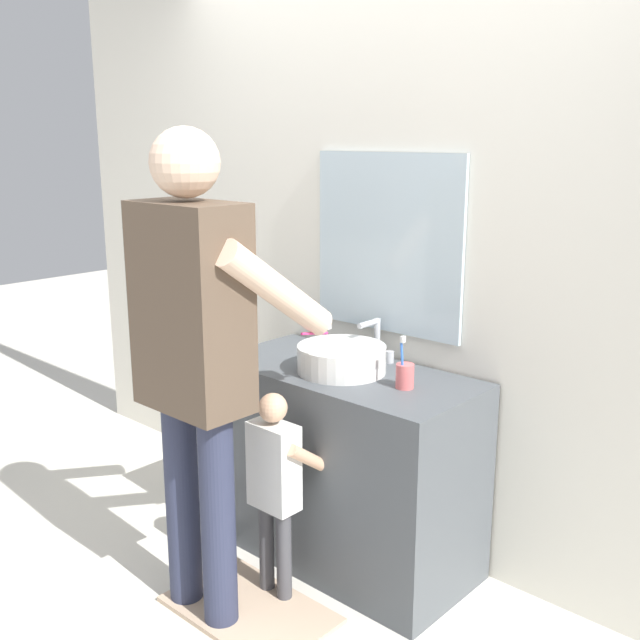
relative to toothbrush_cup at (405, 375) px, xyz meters
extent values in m
plane|color=silver|center=(-0.31, -0.29, -0.89)|extent=(14.00, 14.00, 0.00)
cube|color=silver|center=(-0.31, 0.33, 0.46)|extent=(4.40, 0.08, 2.70)
cube|color=silver|center=(-0.31, 0.28, 0.44)|extent=(0.74, 0.02, 0.75)
cube|color=#4C5156|center=(-0.31, 0.01, -0.47)|extent=(1.12, 0.54, 0.84)
cylinder|color=silver|center=(-0.31, -0.01, 0.00)|extent=(0.36, 0.36, 0.11)
cylinder|color=beige|center=(-0.31, -0.01, 0.01)|extent=(0.30, 0.30, 0.09)
cylinder|color=#B7BABF|center=(-0.31, 0.22, 0.04)|extent=(0.03, 0.03, 0.18)
cylinder|color=#B7BABF|center=(-0.31, 0.16, 0.12)|extent=(0.02, 0.12, 0.02)
cylinder|color=#B7BABF|center=(-0.38, 0.22, -0.03)|extent=(0.04, 0.04, 0.05)
cylinder|color=#B7BABF|center=(-0.24, 0.22, -0.03)|extent=(0.04, 0.04, 0.05)
cylinder|color=#D86666|center=(0.00, 0.00, 0.00)|extent=(0.07, 0.07, 0.09)
cylinder|color=blue|center=(0.00, -0.01, 0.05)|extent=(0.03, 0.01, 0.17)
cube|color=white|center=(0.00, -0.01, 0.14)|extent=(0.01, 0.02, 0.02)
cube|color=#CCAD8E|center=(-0.31, -0.54, -0.88)|extent=(0.64, 0.40, 0.02)
cylinder|color=#47474C|center=(-0.36, -0.40, -0.70)|extent=(0.06, 0.06, 0.39)
cylinder|color=#47474C|center=(-0.26, -0.40, -0.70)|extent=(0.06, 0.06, 0.39)
cube|color=white|center=(-0.31, -0.40, -0.33)|extent=(0.20, 0.11, 0.34)
sphere|color=#D8A884|center=(-0.31, -0.40, -0.10)|extent=(0.11, 0.11, 0.11)
cylinder|color=#D8A884|center=(-0.42, -0.31, -0.30)|extent=(0.05, 0.24, 0.18)
cylinder|color=#D8A884|center=(-0.20, -0.31, -0.30)|extent=(0.05, 0.24, 0.18)
cylinder|color=#2D334C|center=(-0.55, -0.65, -0.47)|extent=(0.13, 0.13, 0.84)
cylinder|color=#2D334C|center=(-0.34, -0.65, -0.47)|extent=(0.13, 0.13, 0.84)
cube|color=brown|center=(-0.44, -0.65, 0.31)|extent=(0.42, 0.24, 0.73)
sphere|color=beige|center=(-0.44, -0.65, 0.80)|extent=(0.24, 0.24, 0.24)
cylinder|color=beige|center=(-0.67, -0.46, 0.37)|extent=(0.10, 0.50, 0.40)
cylinder|color=beige|center=(-0.21, -0.46, 0.37)|extent=(0.10, 0.50, 0.40)
cylinder|color=#E5387F|center=(-0.21, -0.27, 0.18)|extent=(0.01, 0.14, 0.03)
cube|color=white|center=(-0.21, -0.20, 0.19)|extent=(0.01, 0.02, 0.02)
camera|label=1|loc=(1.57, -2.20, 0.88)|focal=41.67mm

